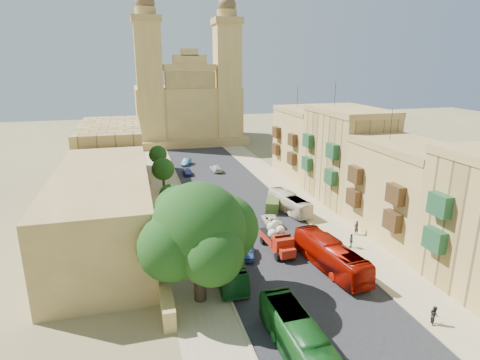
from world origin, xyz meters
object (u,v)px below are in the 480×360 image
red_truck (278,239)px  pedestrian_a (356,228)px  ficus_tree (200,233)px  bus_green_south (300,340)px  car_cream (271,220)px  car_blue_b (186,162)px  olive_pickup (273,205)px  bus_cream_east (289,203)px  street_tree_d (158,155)px  pedestrian_c (351,241)px  street_tree_a (182,230)px  car_blue_a (247,251)px  bus_red_east (330,256)px  street_tree_c (163,169)px  car_white_b (216,168)px  church (188,105)px  street_tree_b (171,196)px  car_dkblue (187,172)px  bus_green_north (227,261)px  pedestrian_b (434,315)px  car_white_a (208,203)px

red_truck → pedestrian_a: size_ratio=3.27×
ficus_tree → bus_green_south: (5.41, -8.94, -4.87)m
car_cream → car_blue_b: (-6.31, 34.15, 0.02)m
olive_pickup → bus_cream_east: 2.34m
street_tree_d → pedestrian_c: size_ratio=3.15×
street_tree_a → car_blue_a: size_ratio=1.28×
bus_red_east → street_tree_c: bearing=-71.8°
olive_pickup → bus_green_south: bearing=-105.9°
car_cream → car_white_b: car_white_b is taller
church → ficus_tree: (-9.41, -74.61, -3.20)m
street_tree_c → car_cream: 21.43m
ficus_tree → red_truck: bearing=36.5°
street_tree_b → car_dkblue: 21.74m
bus_green_south → bus_cream_east: bus_green_south is taller
street_tree_b → bus_green_north: 16.86m
street_tree_d → pedestrian_c: 42.51m
car_blue_b → car_blue_a: bearing=-65.0°
pedestrian_a → street_tree_d: bearing=-67.4°
street_tree_b → bus_red_east: street_tree_b is taller
car_blue_b → pedestrian_b: size_ratio=2.35×
church → ficus_tree: 75.27m
car_blue_a → car_dkblue: size_ratio=1.02×
car_white_b → car_blue_b: bearing=-59.6°
olive_pickup → pedestrian_c: 14.11m
pedestrian_c → street_tree_d: bearing=-134.5°
car_blue_a → pedestrian_b: (11.17, -14.93, 0.12)m
street_tree_b → street_tree_c: 12.01m
red_truck → car_blue_b: 41.82m
bus_green_north → pedestrian_b: bearing=-36.3°
car_dkblue → pedestrian_a: bearing=-62.1°
street_tree_b → red_truck: (10.34, -12.79, -1.71)m
street_tree_d → pedestrian_b: bearing=-71.1°
car_white_b → car_blue_a: bearing=79.6°
olive_pickup → car_cream: olive_pickup is taller
street_tree_a → olive_pickup: (14.00, 11.21, -2.53)m
car_white_a → street_tree_c: bearing=123.1°
olive_pickup → bus_green_south: size_ratio=0.42×
street_tree_b → bus_green_north: size_ratio=0.46×
pedestrian_b → pedestrian_c: pedestrian_c is taller
church → car_blue_a: (-3.31, -67.85, -8.85)m
red_truck → bus_green_north: 7.49m
car_blue_b → pedestrian_c: size_ratio=2.24×
car_blue_a → car_dkblue: 34.27m
ficus_tree → olive_pickup: (13.41, 19.20, -5.51)m
church → pedestrian_a: size_ratio=20.49×
street_tree_b → olive_pickup: size_ratio=1.09×
bus_green_north → pedestrian_c: size_ratio=6.23×
church → red_truck: (0.34, -67.40, -8.05)m
street_tree_c → red_truck: bearing=-67.4°
street_tree_a → pedestrian_a: street_tree_a is taller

